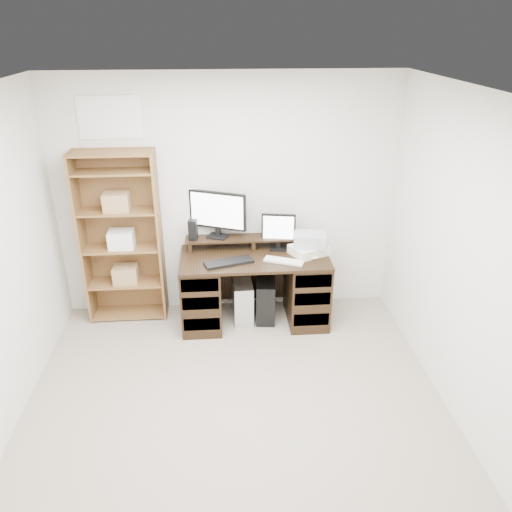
{
  "coord_description": "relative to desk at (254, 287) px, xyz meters",
  "views": [
    {
      "loc": [
        -0.08,
        -2.9,
        2.91
      ],
      "look_at": [
        0.25,
        1.43,
        0.85
      ],
      "focal_mm": 35.0,
      "sensor_mm": 36.0,
      "label": 1
    }
  ],
  "objects": [
    {
      "name": "bookshelf",
      "position": [
        -1.34,
        0.21,
        0.53
      ],
      "size": [
        0.8,
        0.3,
        1.8
      ],
      "color": "brown",
      "rests_on": "ground"
    },
    {
      "name": "tower_silver",
      "position": [
        -0.12,
        0.05,
        -0.17
      ],
      "size": [
        0.21,
        0.45,
        0.44
      ],
      "primitive_type": "cube",
      "rotation": [
        0.0,
        0.0,
        0.03
      ],
      "color": "silver",
      "rests_on": "ground"
    },
    {
      "name": "speaker",
      "position": [
        -0.61,
        0.2,
        0.59
      ],
      "size": [
        0.1,
        0.1,
        0.21
      ],
      "primitive_type": "cube",
      "rotation": [
        0.0,
        0.0,
        -0.18
      ],
      "color": "black",
      "rests_on": "riser_shelf"
    },
    {
      "name": "monitor_small",
      "position": [
        0.26,
        0.16,
        0.57
      ],
      "size": [
        0.35,
        0.15,
        0.38
      ],
      "rotation": [
        0.0,
        0.0,
        -0.17
      ],
      "color": "black",
      "rests_on": "desk"
    },
    {
      "name": "room",
      "position": [
        -0.25,
        -1.64,
        0.86
      ],
      "size": [
        3.54,
        4.04,
        2.54
      ],
      "color": "gray",
      "rests_on": "ground"
    },
    {
      "name": "keyboard_black",
      "position": [
        -0.26,
        -0.15,
        0.37
      ],
      "size": [
        0.5,
        0.29,
        0.03
      ],
      "primitive_type": "cube",
      "rotation": [
        0.0,
        0.0,
        0.3
      ],
      "color": "black",
      "rests_on": "desk"
    },
    {
      "name": "mouse",
      "position": [
        0.58,
        -0.12,
        0.38
      ],
      "size": [
        0.1,
        0.08,
        0.03
      ],
      "primitive_type": "ellipsoid",
      "rotation": [
        0.0,
        0.0,
        0.28
      ],
      "color": "silver",
      "rests_on": "desk"
    },
    {
      "name": "riser_shelf",
      "position": [
        0.0,
        0.21,
        0.45
      ],
      "size": [
        1.4,
        0.22,
        0.12
      ],
      "color": "black",
      "rests_on": "desk"
    },
    {
      "name": "monitor_wide",
      "position": [
        -0.36,
        0.25,
        0.75
      ],
      "size": [
        0.58,
        0.27,
        0.48
      ],
      "rotation": [
        0.0,
        0.0,
        -0.4
      ],
      "color": "black",
      "rests_on": "riser_shelf"
    },
    {
      "name": "keyboard_white",
      "position": [
        0.28,
        -0.16,
        0.37
      ],
      "size": [
        0.41,
        0.26,
        0.02
      ],
      "primitive_type": "cube",
      "rotation": [
        0.0,
        0.0,
        -0.4
      ],
      "color": "silver",
      "rests_on": "desk"
    },
    {
      "name": "basket",
      "position": [
        0.56,
        0.01,
        0.52
      ],
      "size": [
        0.35,
        0.28,
        0.14
      ],
      "primitive_type": "cube",
      "rotation": [
        0.0,
        0.0,
        -0.17
      ],
      "color": "#A3A8AE",
      "rests_on": "printer"
    },
    {
      "name": "printer",
      "position": [
        0.56,
        0.01,
        0.41
      ],
      "size": [
        0.44,
        0.4,
        0.09
      ],
      "primitive_type": "cube",
      "rotation": [
        0.0,
        0.0,
        0.43
      ],
      "color": "beige",
      "rests_on": "desk"
    },
    {
      "name": "tower_black",
      "position": [
        0.13,
        0.05,
        -0.16
      ],
      "size": [
        0.24,
        0.47,
        0.45
      ],
      "rotation": [
        0.0,
        0.0,
        -0.11
      ],
      "color": "black",
      "rests_on": "ground"
    },
    {
      "name": "desk",
      "position": [
        0.0,
        0.0,
        0.0
      ],
      "size": [
        1.5,
        0.7,
        0.75
      ],
      "color": "black",
      "rests_on": "ground"
    }
  ]
}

